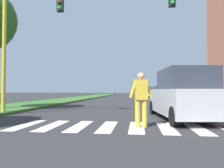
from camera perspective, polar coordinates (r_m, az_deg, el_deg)
name	(u,v)px	position (r m, az deg, el deg)	size (l,w,h in m)	color
ground_plane	(134,99)	(28.37, 5.81, -3.98)	(140.00, 140.00, 0.00)	#2D2D30
crosswalk	(122,127)	(6.81, 2.68, -11.28)	(6.75, 2.20, 0.01)	silver
median_strip	(76,99)	(27.47, -9.56, -3.88)	(3.69, 64.00, 0.15)	#386B2D
sidewalk_right	(201,99)	(27.39, 22.55, -3.78)	(3.00, 64.00, 0.15)	#9E9991
traffic_light_gantry	(60,19)	(10.43, -13.71, 16.39)	(9.09, 0.30, 6.00)	gold
pedestrian_performer	(141,97)	(6.72, 7.72, -3.42)	(0.75, 0.32, 1.69)	gold
suv_crossing	(184,96)	(8.96, 18.47, -2.93)	(2.42, 4.78, 1.97)	#B7B7BC
sedan_midblock	(160,93)	(28.12, 12.64, -2.39)	(1.85, 4.07, 1.67)	silver
sedan_distant	(152,92)	(36.46, 10.54, -2.21)	(1.88, 4.23, 1.71)	silver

